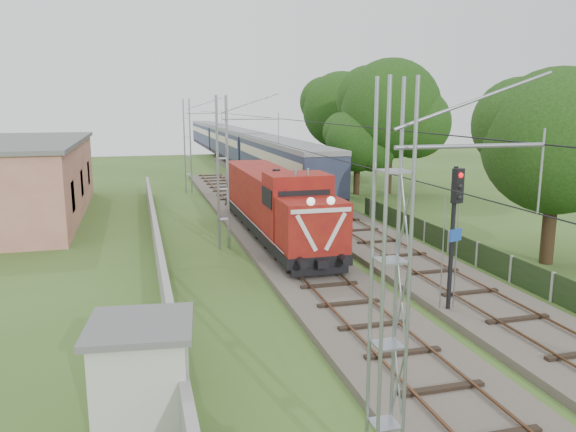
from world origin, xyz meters
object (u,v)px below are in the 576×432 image
object	(u,v)px
locomotive	(275,202)
relay_hut	(142,372)
signal_post	(455,216)
coach_rake	(234,143)

from	to	relation	value
locomotive	relay_hut	world-z (taller)	locomotive
signal_post	locomotive	bearing A→B (deg)	104.42
coach_rake	relay_hut	xyz separation A→B (m)	(-12.40, -59.05, -1.42)
coach_rake	relay_hut	size ratio (longest dim) A/B	27.19
signal_post	relay_hut	size ratio (longest dim) A/B	2.02
coach_rake	signal_post	bearing A→B (deg)	-91.76
relay_hut	signal_post	bearing A→B (deg)	20.76
coach_rake	relay_hut	world-z (taller)	coach_rake
relay_hut	locomotive	bearing A→B (deg)	66.38
coach_rake	signal_post	distance (m)	55.03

